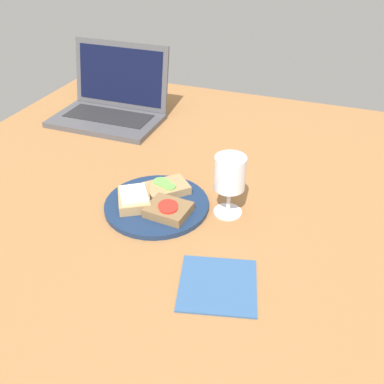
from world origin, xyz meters
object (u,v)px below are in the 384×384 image
at_px(sandwich_with_tomato, 168,209).
at_px(napkin, 218,285).
at_px(wine_glass, 230,176).
at_px(sandwich_with_cheese, 134,199).
at_px(laptop, 111,104).
at_px(sandwich_with_cucumber, 167,188).
at_px(plate, 157,205).

xyz_separation_m(sandwich_with_tomato, napkin, (0.17, -0.16, -0.02)).
relative_size(sandwich_with_tomato, wine_glass, 0.68).
relative_size(sandwich_with_cheese, napkin, 0.80).
xyz_separation_m(sandwich_with_cheese, laptop, (-0.30, 0.43, 0.02)).
bearing_deg(sandwich_with_tomato, sandwich_with_cucumber, 115.70).
distance_m(wine_glass, laptop, 0.63).
bearing_deg(laptop, sandwich_with_cucumber, -45.58).
relative_size(wine_glass, napkin, 1.01).
height_order(sandwich_with_tomato, wine_glass, wine_glass).
bearing_deg(sandwich_with_cheese, napkin, -32.97).
xyz_separation_m(sandwich_with_cheese, wine_glass, (0.21, 0.06, 0.07)).
bearing_deg(sandwich_with_cheese, laptop, 124.87).
bearing_deg(wine_glass, sandwich_with_cheese, -164.12).
height_order(sandwich_with_cucumber, sandwich_with_cheese, sandwich_with_cheese).
distance_m(sandwich_with_cheese, wine_glass, 0.23).
bearing_deg(plate, sandwich_with_tomato, -34.86).
height_order(plate, sandwich_with_cucumber, sandwich_with_cucumber).
relative_size(wine_glass, laptop, 0.42).
relative_size(sandwich_with_cheese, sandwich_with_tomato, 1.16).
relative_size(laptop, napkin, 2.39).
xyz_separation_m(sandwich_with_tomato, wine_glass, (0.12, 0.07, 0.07)).
xyz_separation_m(wine_glass, laptop, (-0.51, 0.37, -0.05)).
xyz_separation_m(sandwich_with_cheese, sandwich_with_tomato, (0.09, -0.01, -0.00)).
bearing_deg(wine_glass, sandwich_with_cucumber, 174.95).
bearing_deg(sandwich_with_cucumber, sandwich_with_cheese, -124.26).
xyz_separation_m(laptop, napkin, (0.56, -0.60, -0.05)).
height_order(sandwich_with_cucumber, napkin, sandwich_with_cucumber).
xyz_separation_m(plate, sandwich_with_cheese, (-0.05, -0.02, 0.02)).
height_order(sandwich_with_cheese, wine_glass, wine_glass).
bearing_deg(plate, napkin, -41.91).
height_order(sandwich_with_cheese, sandwich_with_tomato, sandwich_with_cheese).
bearing_deg(plate, sandwich_with_cucumber, 85.98).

